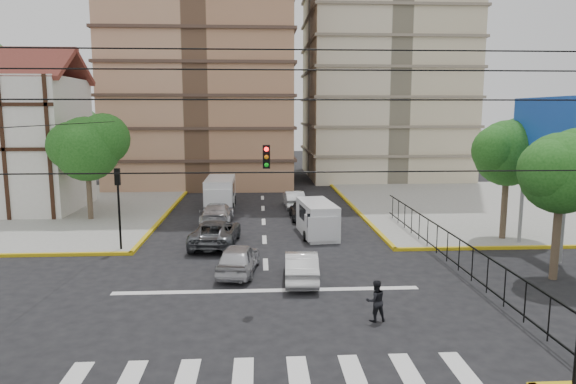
{
  "coord_description": "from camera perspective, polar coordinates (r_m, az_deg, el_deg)",
  "views": [
    {
      "loc": [
        -0.29,
        -19.67,
        7.5
      ],
      "look_at": [
        0.99,
        2.68,
        4.0
      ],
      "focal_mm": 32.0,
      "sensor_mm": 36.0,
      "label": 1
    }
  ],
  "objects": [
    {
      "name": "ground",
      "position": [
        21.05,
        -2.32,
        -11.99
      ],
      "size": [
        160.0,
        160.0,
        0.0
      ],
      "primitive_type": "plane",
      "color": "black",
      "rests_on": "ground"
    },
    {
      "name": "sidewalk_nw",
      "position": [
        44.91,
        -29.26,
        -1.77
      ],
      "size": [
        26.0,
        26.0,
        0.15
      ],
      "primitive_type": "cube",
      "color": "gray",
      "rests_on": "ground"
    },
    {
      "name": "sidewalk_ne",
      "position": [
        45.17,
        23.49,
        -1.32
      ],
      "size": [
        26.0,
        26.0,
        0.15
      ],
      "primitive_type": "cube",
      "color": "gray",
      "rests_on": "ground"
    },
    {
      "name": "crosswalk_stripes",
      "position": [
        15.59,
        -1.92,
        -19.86
      ],
      "size": [
        12.0,
        2.4,
        0.01
      ],
      "primitive_type": "cube",
      "color": "silver",
      "rests_on": "ground"
    },
    {
      "name": "stop_line",
      "position": [
        22.17,
        -2.37,
        -10.88
      ],
      "size": [
        13.0,
        0.4,
        0.01
      ],
      "primitive_type": "cube",
      "color": "silver",
      "rests_on": "ground"
    },
    {
      "name": "tudor_building",
      "position": [
        43.92,
        -28.59,
        4.88
      ],
      "size": [
        10.8,
        8.05,
        12.23
      ],
      "color": "silver",
      "rests_on": "ground"
    },
    {
      "name": "park_fence",
      "position": [
        26.95,
        17.2,
        -7.68
      ],
      "size": [
        0.1,
        22.5,
        1.66
      ],
      "primitive_type": null,
      "color": "black",
      "rests_on": "ground"
    },
    {
      "name": "billboard",
      "position": [
        29.63,
        26.68,
        5.04
      ],
      "size": [
        0.36,
        6.2,
        8.1
      ],
      "color": "slate",
      "rests_on": "ground"
    },
    {
      "name": "tree_park_a",
      "position": [
        25.59,
        28.27,
        2.24
      ],
      "size": [
        4.41,
        3.6,
        6.83
      ],
      "color": "#473828",
      "rests_on": "ground"
    },
    {
      "name": "tree_park_c",
      "position": [
        32.15,
        23.37,
        4.3
      ],
      "size": [
        4.65,
        3.8,
        7.25
      ],
      "color": "#473828",
      "rests_on": "ground"
    },
    {
      "name": "tree_tudor",
      "position": [
        37.59,
        -21.33,
        4.8
      ],
      "size": [
        5.39,
        4.4,
        7.43
      ],
      "color": "#473828",
      "rests_on": "ground"
    },
    {
      "name": "traffic_light_nw",
      "position": [
        28.81,
        -18.34,
        -0.33
      ],
      "size": [
        0.28,
        0.22,
        4.4
      ],
      "color": "black",
      "rests_on": "ground"
    },
    {
      "name": "traffic_light_hanging",
      "position": [
        17.7,
        -2.32,
        3.7
      ],
      "size": [
        18.0,
        9.12,
        0.92
      ],
      "color": "black",
      "rests_on": "ground"
    },
    {
      "name": "van_right_lane",
      "position": [
        31.25,
        3.31,
        -3.13
      ],
      "size": [
        2.27,
        4.74,
        2.06
      ],
      "rotation": [
        0.0,
        0.0,
        0.11
      ],
      "color": "silver",
      "rests_on": "ground"
    },
    {
      "name": "van_left_lane",
      "position": [
        40.14,
        -7.56,
        -0.25
      ],
      "size": [
        2.25,
        5.36,
        2.42
      ],
      "rotation": [
        0.0,
        0.0,
        -0.0
      ],
      "color": "silver",
      "rests_on": "ground"
    },
    {
      "name": "car_silver_front_left",
      "position": [
        24.35,
        -5.53,
        -7.35
      ],
      "size": [
        2.19,
        4.33,
        1.41
      ],
      "primitive_type": "imported",
      "rotation": [
        0.0,
        0.0,
        3.01
      ],
      "color": "#B0B0B5",
      "rests_on": "ground"
    },
    {
      "name": "car_white_front_right",
      "position": [
        23.21,
        1.47,
        -8.21
      ],
      "size": [
        1.63,
        4.17,
        1.35
      ],
      "primitive_type": "imported",
      "rotation": [
        0.0,
        0.0,
        3.09
      ],
      "color": "white",
      "rests_on": "ground"
    },
    {
      "name": "car_grey_mid_left",
      "position": [
        29.47,
        -8.05,
        -4.47
      ],
      "size": [
        2.82,
        5.44,
        1.47
      ],
      "primitive_type": "imported",
      "rotation": [
        0.0,
        0.0,
        3.07
      ],
      "color": "#525559",
      "rests_on": "ground"
    },
    {
      "name": "car_silver_rear_left",
      "position": [
        34.99,
        -7.88,
        -2.37
      ],
      "size": [
        2.13,
        5.02,
        1.44
      ],
      "primitive_type": "imported",
      "rotation": [
        0.0,
        0.0,
        3.12
      ],
      "color": "silver",
      "rests_on": "ground"
    },
    {
      "name": "car_darkgrey_mid_right",
      "position": [
        36.12,
        1.58,
        -2.0
      ],
      "size": [
        1.69,
        4.02,
        1.36
      ],
      "primitive_type": "imported",
      "rotation": [
        0.0,
        0.0,
        3.16
      ],
      "color": "#252528",
      "rests_on": "ground"
    },
    {
      "name": "car_white_rear_right",
      "position": [
        40.57,
        0.66,
        -0.79
      ],
      "size": [
        1.6,
        4.18,
        1.36
      ],
      "primitive_type": "imported",
      "rotation": [
        0.0,
        0.0,
        3.18
      ],
      "color": "white",
      "rests_on": "ground"
    },
    {
      "name": "pedestrian_crosswalk",
      "position": [
        19.16,
        9.7,
        -11.82
      ],
      "size": [
        0.84,
        0.71,
        1.53
      ],
      "primitive_type": "imported",
      "rotation": [
        0.0,
        0.0,
        3.34
      ],
      "color": "black",
      "rests_on": "ground"
    }
  ]
}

